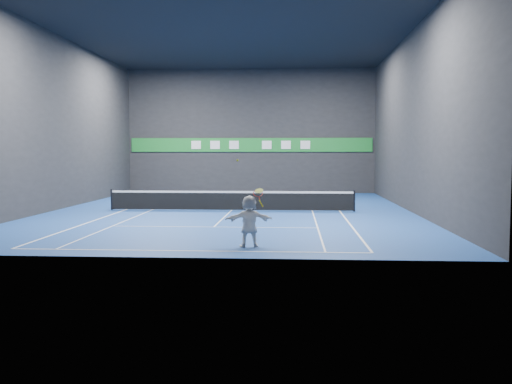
# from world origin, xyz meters

# --- Properties ---
(ground) EXTENTS (26.00, 26.00, 0.00)m
(ground) POSITION_xyz_m (0.00, 0.00, 0.00)
(ground) COLOR navy
(ground) RESTS_ON ground
(ceiling) EXTENTS (26.00, 26.00, 0.00)m
(ceiling) POSITION_xyz_m (0.00, 0.00, 9.00)
(ceiling) COLOR black
(ceiling) RESTS_ON ground
(wall_back) EXTENTS (18.00, 0.10, 9.00)m
(wall_back) POSITION_xyz_m (0.00, 13.00, 4.50)
(wall_back) COLOR #232426
(wall_back) RESTS_ON ground
(wall_front) EXTENTS (18.00, 0.10, 9.00)m
(wall_front) POSITION_xyz_m (0.00, -13.00, 4.50)
(wall_front) COLOR #232426
(wall_front) RESTS_ON ground
(wall_left) EXTENTS (0.10, 26.00, 9.00)m
(wall_left) POSITION_xyz_m (-9.00, 0.00, 4.50)
(wall_left) COLOR #232426
(wall_left) RESTS_ON ground
(wall_right) EXTENTS (0.10, 26.00, 9.00)m
(wall_right) POSITION_xyz_m (9.00, 0.00, 4.50)
(wall_right) COLOR #232426
(wall_right) RESTS_ON ground
(baseline_near) EXTENTS (10.98, 0.08, 0.01)m
(baseline_near) POSITION_xyz_m (0.00, -11.89, 0.00)
(baseline_near) COLOR white
(baseline_near) RESTS_ON ground
(baseline_far) EXTENTS (10.98, 0.08, 0.01)m
(baseline_far) POSITION_xyz_m (0.00, 11.89, 0.00)
(baseline_far) COLOR white
(baseline_far) RESTS_ON ground
(sideline_doubles_left) EXTENTS (0.08, 23.78, 0.01)m
(sideline_doubles_left) POSITION_xyz_m (-5.49, 0.00, 0.00)
(sideline_doubles_left) COLOR white
(sideline_doubles_left) RESTS_ON ground
(sideline_doubles_right) EXTENTS (0.08, 23.78, 0.01)m
(sideline_doubles_right) POSITION_xyz_m (5.49, 0.00, 0.00)
(sideline_doubles_right) COLOR white
(sideline_doubles_right) RESTS_ON ground
(sideline_singles_left) EXTENTS (0.06, 23.78, 0.01)m
(sideline_singles_left) POSITION_xyz_m (-4.11, 0.00, 0.00)
(sideline_singles_left) COLOR white
(sideline_singles_left) RESTS_ON ground
(sideline_singles_right) EXTENTS (0.06, 23.78, 0.01)m
(sideline_singles_right) POSITION_xyz_m (4.11, 0.00, 0.00)
(sideline_singles_right) COLOR white
(sideline_singles_right) RESTS_ON ground
(service_line_near) EXTENTS (8.23, 0.06, 0.01)m
(service_line_near) POSITION_xyz_m (0.00, -6.40, 0.00)
(service_line_near) COLOR white
(service_line_near) RESTS_ON ground
(service_line_far) EXTENTS (8.23, 0.06, 0.01)m
(service_line_far) POSITION_xyz_m (0.00, 6.40, 0.00)
(service_line_far) COLOR white
(service_line_far) RESTS_ON ground
(center_service_line) EXTENTS (0.06, 12.80, 0.01)m
(center_service_line) POSITION_xyz_m (0.00, 0.00, 0.00)
(center_service_line) COLOR white
(center_service_line) RESTS_ON ground
(player) EXTENTS (1.57, 0.76, 1.63)m
(player) POSITION_xyz_m (1.77, -11.03, 0.81)
(player) COLOR white
(player) RESTS_ON ground
(tennis_ball) EXTENTS (0.07, 0.07, 0.07)m
(tennis_ball) POSITION_xyz_m (1.42, -11.07, 2.72)
(tennis_ball) COLOR yellow
(tennis_ball) RESTS_ON player
(tennis_net) EXTENTS (12.50, 0.10, 1.07)m
(tennis_net) POSITION_xyz_m (0.00, 0.00, 0.54)
(tennis_net) COLOR black
(tennis_net) RESTS_ON ground
(sponsor_banner) EXTENTS (17.64, 0.11, 1.00)m
(sponsor_banner) POSITION_xyz_m (0.00, 12.93, 3.50)
(sponsor_banner) COLOR #1B7F2D
(sponsor_banner) RESTS_ON wall_back
(tennis_racket) EXTENTS (0.44, 0.35, 0.61)m
(tennis_racket) POSITION_xyz_m (2.06, -10.98, 1.65)
(tennis_racket) COLOR #B31A13
(tennis_racket) RESTS_ON player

